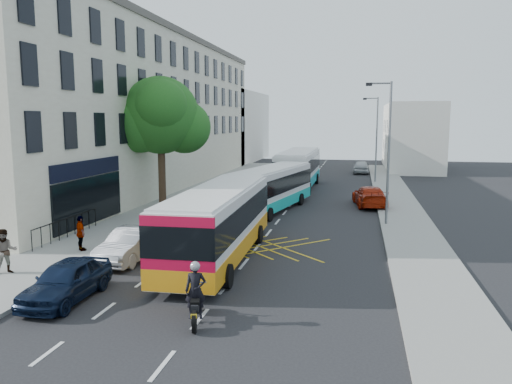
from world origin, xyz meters
The scene contains 21 objects.
ground centered at (0.00, 0.00, 0.00)m, with size 120.00×120.00×0.00m, color black.
pavement_left centered at (-8.50, 15.00, 0.07)m, with size 5.00×70.00×0.15m, color gray.
pavement_right centered at (7.50, 15.00, 0.07)m, with size 3.00×70.00×0.15m, color gray.
terrace_main centered at (-14.00, 24.49, 6.76)m, with size 8.30×45.00×13.50m.
terrace_far centered at (-14.00, 55.00, 5.00)m, with size 8.00×20.00×10.00m, color silver.
building_right centered at (11.00, 48.00, 4.00)m, with size 6.00×18.00×8.00m, color silver.
street_tree centered at (-8.51, 14.97, 6.29)m, with size 6.30×5.70×8.80m.
lamp_near centered at (6.20, 12.00, 4.62)m, with size 1.45×0.15×8.00m.
lamp_far centered at (6.20, 32.00, 4.62)m, with size 1.45×0.15×8.00m.
railings centered at (-9.70, 5.30, 0.72)m, with size 0.08×5.60×1.14m, color black, non-canonical shape.
bus_near centered at (-1.24, 3.55, 1.64)m, with size 2.99×11.15×3.12m.
bus_mid centered at (-1.01, 15.60, 1.53)m, with size 4.32×10.62×2.91m.
bus_far centered at (-0.54, 27.14, 1.75)m, with size 3.03×11.86×3.33m.
motorbike centered at (-0.03, -3.26, 0.89)m, with size 0.80×2.10×1.90m.
parked_car_blue centered at (-4.90, -2.36, 0.69)m, with size 1.63×4.04×1.38m, color black.
parked_car_silver centered at (-4.90, 2.60, 0.70)m, with size 1.49×4.28×1.41m, color #9B9DA2.
red_hatchback centered at (5.50, 18.66, 0.72)m, with size 2.01×4.94×1.43m, color #9F1D06.
distant_car_grey centered at (-2.18, 42.85, 0.67)m, with size 2.24×4.85×1.35m, color #3C3D43.
distant_car_silver centered at (5.01, 40.75, 0.74)m, with size 1.74×4.33×1.47m, color #B4B8BC.
pedestrian_near centered at (-8.61, -0.58, 1.03)m, with size 0.85×0.66×1.75m, color gray.
pedestrian_far centered at (-7.60, 3.10, 0.95)m, with size 0.94×0.39×1.61m, color gray.
Camera 1 is at (4.61, -16.93, 6.06)m, focal length 35.00 mm.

